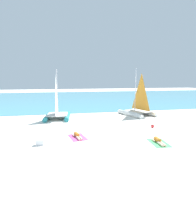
{
  "coord_description": "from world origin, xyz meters",
  "views": [
    {
      "loc": [
        -3.9,
        -12.09,
        4.25
      ],
      "look_at": [
        0.0,
        5.16,
        1.2
      ],
      "focal_mm": 30.86,
      "sensor_mm": 36.0,
      "label": 1
    }
  ],
  "objects_px": {
    "towel_left": "(78,137)",
    "sunbather_right": "(158,141)",
    "beach_ball": "(153,126)",
    "sailboat_teal": "(57,111)",
    "sunbather_left": "(77,135)",
    "towel_right": "(159,143)",
    "sailboat_white": "(138,108)",
    "cooler_box": "(40,142)"
  },
  "relations": [
    {
      "from": "towel_left",
      "to": "cooler_box",
      "type": "relative_size",
      "value": 3.8
    },
    {
      "from": "beach_ball",
      "to": "towel_left",
      "type": "bearing_deg",
      "value": -168.78
    },
    {
      "from": "towel_left",
      "to": "beach_ball",
      "type": "distance_m",
      "value": 6.91
    },
    {
      "from": "sailboat_white",
      "to": "sunbather_left",
      "type": "bearing_deg",
      "value": -154.93
    },
    {
      "from": "sunbather_right",
      "to": "beach_ball",
      "type": "height_order",
      "value": "sunbather_right"
    },
    {
      "from": "cooler_box",
      "to": "sailboat_white",
      "type": "bearing_deg",
      "value": 38.14
    },
    {
      "from": "sailboat_teal",
      "to": "towel_left",
      "type": "relative_size",
      "value": 2.79
    },
    {
      "from": "cooler_box",
      "to": "towel_left",
      "type": "bearing_deg",
      "value": 23.35
    },
    {
      "from": "sailboat_teal",
      "to": "sailboat_white",
      "type": "bearing_deg",
      "value": 6.59
    },
    {
      "from": "beach_ball",
      "to": "cooler_box",
      "type": "height_order",
      "value": "cooler_box"
    },
    {
      "from": "towel_left",
      "to": "cooler_box",
      "type": "bearing_deg",
      "value": -156.65
    },
    {
      "from": "sunbather_left",
      "to": "beach_ball",
      "type": "relative_size",
      "value": 5.22
    },
    {
      "from": "sunbather_left",
      "to": "sailboat_teal",
      "type": "bearing_deg",
      "value": 91.08
    },
    {
      "from": "towel_right",
      "to": "sunbather_right",
      "type": "bearing_deg",
      "value": 83.61
    },
    {
      "from": "sunbather_right",
      "to": "cooler_box",
      "type": "relative_size",
      "value": 3.14
    },
    {
      "from": "sunbather_left",
      "to": "towel_right",
      "type": "bearing_deg",
      "value": -35.11
    },
    {
      "from": "sailboat_teal",
      "to": "sunbather_right",
      "type": "xyz_separation_m",
      "value": [
        6.51,
        -9.62,
        -0.66
      ]
    },
    {
      "from": "sailboat_teal",
      "to": "sunbather_left",
      "type": "relative_size",
      "value": 3.39
    },
    {
      "from": "sailboat_white",
      "to": "sunbather_left",
      "type": "height_order",
      "value": "sailboat_white"
    },
    {
      "from": "towel_right",
      "to": "sunbather_right",
      "type": "height_order",
      "value": "sunbather_right"
    },
    {
      "from": "sunbather_left",
      "to": "sunbather_right",
      "type": "xyz_separation_m",
      "value": [
        5.2,
        -2.45,
        0.0
      ]
    },
    {
      "from": "towel_left",
      "to": "sunbather_right",
      "type": "bearing_deg",
      "value": -24.7
    },
    {
      "from": "sailboat_teal",
      "to": "sunbather_right",
      "type": "height_order",
      "value": "sailboat_teal"
    },
    {
      "from": "sailboat_teal",
      "to": "towel_right",
      "type": "relative_size",
      "value": 2.79
    },
    {
      "from": "beach_ball",
      "to": "sailboat_white",
      "type": "bearing_deg",
      "value": 78.24
    },
    {
      "from": "beach_ball",
      "to": "sunbather_right",
      "type": "bearing_deg",
      "value": -113.04
    },
    {
      "from": "beach_ball",
      "to": "cooler_box",
      "type": "relative_size",
      "value": 0.6
    },
    {
      "from": "sailboat_white",
      "to": "towel_left",
      "type": "height_order",
      "value": "sailboat_white"
    },
    {
      "from": "sailboat_white",
      "to": "sailboat_teal",
      "type": "xyz_separation_m",
      "value": [
        -9.31,
        0.04,
        -0.02
      ]
    },
    {
      "from": "sailboat_teal",
      "to": "sunbather_left",
      "type": "xyz_separation_m",
      "value": [
        1.3,
        -7.17,
        -0.66
      ]
    },
    {
      "from": "towel_right",
      "to": "beach_ball",
      "type": "distance_m",
      "value": 4.12
    },
    {
      "from": "sunbather_left",
      "to": "cooler_box",
      "type": "bearing_deg",
      "value": -164.57
    },
    {
      "from": "towel_right",
      "to": "beach_ball",
      "type": "bearing_deg",
      "value": 67.22
    },
    {
      "from": "beach_ball",
      "to": "sailboat_teal",
      "type": "bearing_deg",
      "value": 143.96
    },
    {
      "from": "sunbather_left",
      "to": "cooler_box",
      "type": "xyz_separation_m",
      "value": [
        -2.58,
        -1.19,
        0.05
      ]
    },
    {
      "from": "sunbather_right",
      "to": "sailboat_white",
      "type": "bearing_deg",
      "value": 80.07
    },
    {
      "from": "towel_right",
      "to": "sunbather_right",
      "type": "xyz_separation_m",
      "value": [
        0.01,
        0.07,
        0.13
      ]
    },
    {
      "from": "sunbather_left",
      "to": "sunbather_right",
      "type": "relative_size",
      "value": 1.0
    },
    {
      "from": "sailboat_teal",
      "to": "sunbather_right",
      "type": "relative_size",
      "value": 3.38
    },
    {
      "from": "towel_left",
      "to": "sailboat_teal",
      "type": "bearing_deg",
      "value": 100.3
    },
    {
      "from": "sailboat_white",
      "to": "towel_left",
      "type": "bearing_deg",
      "value": -154.63
    },
    {
      "from": "sailboat_white",
      "to": "cooler_box",
      "type": "bearing_deg",
      "value": -158.47
    }
  ]
}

